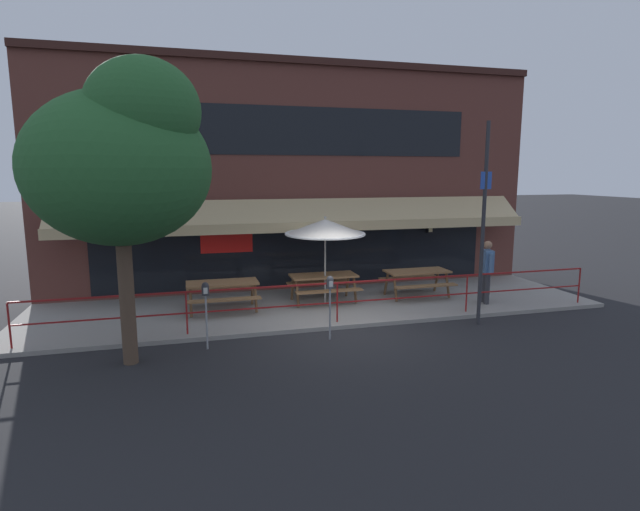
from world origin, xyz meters
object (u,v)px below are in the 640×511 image
picnic_table_left (222,288)px  parking_meter_near (206,295)px  patio_umbrella_centre (325,227)px  street_sign_pole (483,223)px  picnic_table_right (417,276)px  parking_meter_far (330,288)px  picnic_table_centre (323,280)px  street_tree_curbside (123,158)px  pedestrian_walking (487,269)px

picnic_table_left → parking_meter_near: (-0.51, -2.49, 0.44)m
patio_umbrella_centre → street_sign_pole: bearing=-38.2°
picnic_table_right → parking_meter_far: bearing=-141.9°
picnic_table_centre → parking_meter_near: 4.24m
patio_umbrella_centre → parking_meter_near: size_ratio=1.67×
picnic_table_centre → street_tree_curbside: bearing=-145.6°
picnic_table_left → street_tree_curbside: 4.70m
parking_meter_far → pedestrian_walking: bearing=17.2°
pedestrian_walking → street_tree_curbside: 9.46m
picnic_table_centre → street_sign_pole: (3.14, -2.64, 1.74)m
parking_meter_far → parking_meter_near: bearing=178.6°
picnic_table_right → parking_meter_near: parking_meter_near is taller
street_tree_curbside → picnic_table_left: bearing=57.5°
picnic_table_left → picnic_table_right: (5.47, 0.08, 0.00)m
patio_umbrella_centre → pedestrian_walking: (4.23, -1.10, -1.12)m
pedestrian_walking → street_tree_curbside: (-8.83, -1.89, 2.81)m
picnic_table_left → patio_umbrella_centre: (2.74, 0.04, 1.47)m
street_tree_curbside → street_sign_pole: bearing=3.8°
parking_meter_far → street_tree_curbside: bearing=-174.5°
picnic_table_centre → parking_meter_near: (-3.25, -2.70, 0.44)m
pedestrian_walking → parking_meter_near: size_ratio=1.20×
picnic_table_right → patio_umbrella_centre: (-2.74, -0.04, 1.47)m
picnic_table_right → parking_meter_far: 4.29m
street_sign_pole → picnic_table_left: bearing=157.5°
picnic_table_left → parking_meter_far: size_ratio=1.27×
parking_meter_far → street_sign_pole: size_ratio=0.30×
patio_umbrella_centre → street_tree_curbside: 5.74m
parking_meter_near → street_sign_pole: 6.52m
picnic_table_centre → picnic_table_right: (2.74, -0.13, 0.00)m
parking_meter_near → street_tree_curbside: street_tree_curbside is taller
picnic_table_right → street_sign_pole: street_sign_pole is taller
street_tree_curbside → pedestrian_walking: bearing=12.1°
picnic_table_centre → picnic_table_right: same height
patio_umbrella_centre → street_sign_pole: size_ratio=0.50×
pedestrian_walking → street_tree_curbside: bearing=-167.9°
parking_meter_near → street_tree_curbside: 3.07m
picnic_table_right → street_sign_pole: bearing=-80.8°
patio_umbrella_centre → parking_meter_near: 4.24m
picnic_table_right → patio_umbrella_centre: patio_umbrella_centre is taller
street_tree_curbside → picnic_table_right: bearing=22.4°
picnic_table_right → parking_meter_near: size_ratio=1.27×
parking_meter_near → patio_umbrella_centre: bearing=38.0°
picnic_table_centre → parking_meter_far: parking_meter_far is taller
picnic_table_left → pedestrian_walking: 7.05m
picnic_table_centre → pedestrian_walking: 4.42m
picnic_table_left → picnic_table_centre: bearing=4.3°
picnic_table_centre → pedestrian_walking: size_ratio=1.05×
parking_meter_near → street_sign_pole: bearing=0.6°
picnic_table_right → pedestrian_walking: bearing=-37.3°
picnic_table_centre → street_tree_curbside: size_ratio=0.32×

